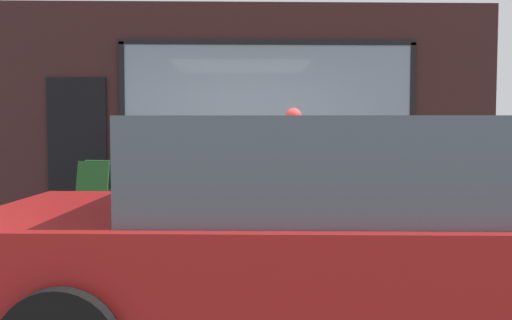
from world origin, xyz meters
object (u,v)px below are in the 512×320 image
Objects in this scene: sandwich_board_sign at (98,192)px; person_browsing at (294,162)px; small_dog at (332,217)px; parked_car at (339,225)px; display_table_main at (241,172)px.

person_browsing is at bearing -6.16° from sandwich_board_sign.
sandwich_board_sign reaches higher than small_dog.
parked_car is (-0.04, -3.55, -0.17)m from person_browsing.
person_browsing is (0.66, -0.55, 0.16)m from display_table_main.
sandwich_board_sign is 0.20× the size of parked_car.
person_browsing reaches higher than display_table_main.
person_browsing is 1.81× the size of sandwich_board_sign.
parked_car is (0.62, -4.10, -0.01)m from display_table_main.
sandwich_board_sign is (-1.98, 0.28, -0.30)m from display_table_main.
parked_car is at bearing -48.04° from sandwich_board_sign.
display_table_main is at bearing 43.94° from person_browsing.
display_table_main is 4.50× the size of small_dog.
sandwich_board_sign is 5.10m from parked_car.
small_dog is at bearing 84.58° from parked_car.
sandwich_board_sign is at bearing 123.48° from parked_car.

